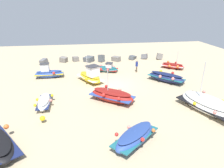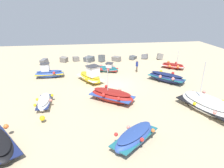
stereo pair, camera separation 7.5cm
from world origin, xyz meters
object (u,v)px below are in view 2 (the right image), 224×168
(fishing_boat_5, at_px, (44,102))
(fishing_boat_0, at_px, (173,66))
(fishing_boat_1, at_px, (49,73))
(fishing_boat_9, at_px, (135,137))
(person_walking, at_px, (137,65))
(fishing_boat_4, at_px, (208,105))
(fishing_boat_3, at_px, (166,77))
(fishing_boat_6, at_px, (106,69))
(fishing_boat_7, at_px, (91,76))
(mooring_buoy_0, at_px, (42,118))
(fishing_boat_2, at_px, (112,96))

(fishing_boat_5, bearing_deg, fishing_boat_0, 117.17)
(fishing_boat_1, xyz_separation_m, fishing_boat_9, (7.20, -13.48, -0.08))
(fishing_boat_0, relative_size, person_walking, 2.02)
(fishing_boat_4, distance_m, person_walking, 11.24)
(fishing_boat_3, xyz_separation_m, fishing_boat_6, (-6.35, 4.71, -0.14))
(fishing_boat_1, height_order, fishing_boat_6, fishing_boat_1)
(fishing_boat_4, distance_m, fishing_boat_9, 7.77)
(fishing_boat_0, relative_size, fishing_boat_4, 0.59)
(fishing_boat_3, relative_size, fishing_boat_7, 1.05)
(fishing_boat_3, distance_m, fishing_boat_9, 11.90)
(fishing_boat_7, relative_size, mooring_buoy_0, 6.71)
(fishing_boat_2, bearing_deg, fishing_boat_0, 77.96)
(fishing_boat_4, bearing_deg, fishing_boat_6, -170.50)
(mooring_buoy_0, bearing_deg, fishing_boat_9, -28.09)
(person_walking, distance_m, mooring_buoy_0, 14.67)
(fishing_boat_2, height_order, fishing_boat_5, fishing_boat_2)
(fishing_boat_1, bearing_deg, mooring_buoy_0, 93.24)
(fishing_boat_0, relative_size, fishing_boat_7, 0.84)
(fishing_boat_1, bearing_deg, fishing_boat_7, 154.32)
(fishing_boat_6, xyz_separation_m, mooring_buoy_0, (-6.16, -11.50, -0.03))
(fishing_boat_7, bearing_deg, fishing_boat_0, 76.00)
(fishing_boat_4, bearing_deg, fishing_boat_3, 164.39)
(fishing_boat_9, bearing_deg, fishing_boat_7, -119.23)
(fishing_boat_2, xyz_separation_m, mooring_buoy_0, (-5.66, -2.82, -0.18))
(fishing_boat_2, distance_m, fishing_boat_6, 8.70)
(fishing_boat_6, distance_m, fishing_boat_7, 4.13)
(fishing_boat_9, bearing_deg, mooring_buoy_0, -68.67)
(fishing_boat_3, distance_m, fishing_boat_4, 6.92)
(fishing_boat_5, height_order, fishing_boat_6, fishing_boat_6)
(fishing_boat_9, bearing_deg, fishing_boat_5, -83.64)
(fishing_boat_0, bearing_deg, fishing_boat_7, 53.09)
(person_walking, bearing_deg, fishing_boat_9, -74.61)
(fishing_boat_1, distance_m, fishing_boat_9, 15.29)
(fishing_boat_2, relative_size, fishing_boat_6, 1.25)
(fishing_boat_7, bearing_deg, fishing_boat_2, -12.76)
(fishing_boat_4, bearing_deg, fishing_boat_7, -153.06)
(fishing_boat_4, bearing_deg, person_walking, 174.64)
(fishing_boat_5, height_order, fishing_boat_9, fishing_boat_9)
(fishing_boat_6, bearing_deg, fishing_boat_2, -71.77)
(fishing_boat_7, bearing_deg, fishing_boat_5, -70.37)
(fishing_boat_3, distance_m, fishing_boat_6, 7.91)
(fishing_boat_2, height_order, person_walking, fishing_boat_2)
(fishing_boat_0, height_order, mooring_buoy_0, fishing_boat_0)
(fishing_boat_2, relative_size, fishing_boat_3, 1.04)
(fishing_boat_5, distance_m, fishing_boat_7, 6.76)
(fishing_boat_2, relative_size, fishing_boat_5, 1.37)
(fishing_boat_5, relative_size, person_walking, 1.93)
(fishing_boat_0, bearing_deg, fishing_boat_2, 77.85)
(fishing_boat_1, bearing_deg, fishing_boat_3, 163.73)
(fishing_boat_0, relative_size, fishing_boat_9, 0.91)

